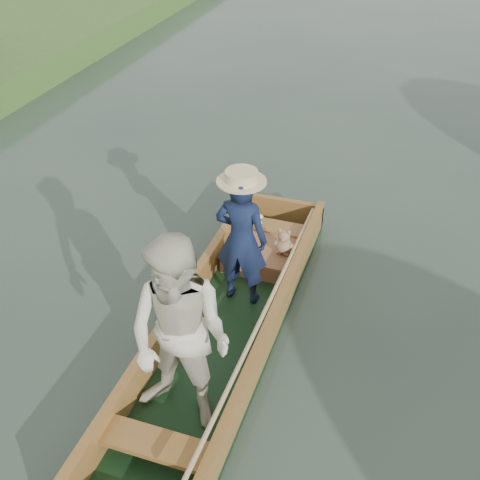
% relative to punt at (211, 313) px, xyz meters
% --- Properties ---
extents(ground, '(120.00, 120.00, 0.00)m').
position_rel_punt_xyz_m(ground, '(-0.02, 0.34, -0.72)').
color(ground, '#283D30').
rests_on(ground, ground).
extents(punt, '(1.12, 5.00, 2.04)m').
position_rel_punt_xyz_m(punt, '(0.00, 0.00, 0.00)').
color(punt, black).
rests_on(punt, ground).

